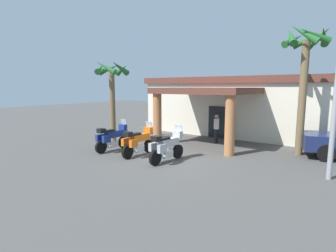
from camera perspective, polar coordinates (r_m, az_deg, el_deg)
name	(u,v)px	position (r m, az deg, el deg)	size (l,w,h in m)	color
ground_plane	(169,159)	(12.69, 0.28, -7.01)	(80.00, 80.00, 0.00)	#514F4C
motel_building	(238,105)	(20.27, 14.69, 4.43)	(13.27, 10.63, 4.05)	silver
motorcycle_blue	(112,138)	(14.41, -11.88, -2.48)	(0.73, 2.21, 1.61)	black
motorcycle_orange	(138,142)	(13.19, -6.43, -3.35)	(0.71, 2.21, 1.61)	black
motorcycle_silver	(167,147)	(12.01, -0.29, -4.46)	(0.77, 2.21, 1.61)	black
pedestrian	(216,127)	(16.21, 10.33, -0.11)	(0.32, 0.53, 1.75)	black
palm_tree_roadside	(112,82)	(16.56, -11.96, 9.19)	(2.08, 2.13, 4.98)	brown
palm_tree_near_portico	(306,60)	(14.60, 27.40, 12.47)	(2.22, 2.27, 6.31)	brown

